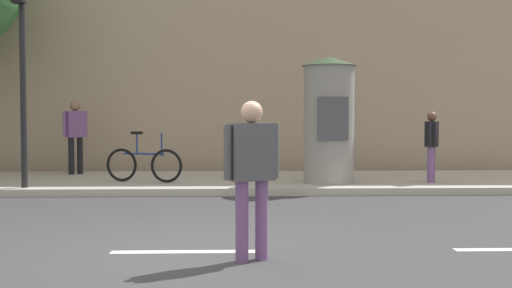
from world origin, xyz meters
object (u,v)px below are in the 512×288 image
Objects in this scene: bicycle_leaning at (144,164)px; pedestrian_with_backpack at (252,166)px; pedestrian_in_light_jacket at (75,130)px; pedestrian_in_red_top at (432,142)px; traffic_light at (20,39)px; poster_column at (329,119)px.

pedestrian_with_backpack is at bearing -72.28° from bicycle_leaning.
pedestrian_in_light_jacket is 8.42m from pedestrian_in_red_top.
pedestrian_in_light_jacket is at bearing 135.41° from bicycle_leaning.
traffic_light is 1.62× the size of poster_column.
pedestrian_in_red_top is at bearing 5.83° from traffic_light.
traffic_light is 2.88× the size of pedestrian_in_red_top.
traffic_light is 6.44m from poster_column.
pedestrian_in_red_top is at bearing 58.39° from pedestrian_with_backpack.
pedestrian_with_backpack is at bearing -64.69° from pedestrian_in_light_jacket.
traffic_light reaches higher than pedestrian_in_light_jacket.
pedestrian_with_backpack is at bearing -121.61° from pedestrian_in_red_top.
pedestrian_in_light_jacket reaches higher than pedestrian_in_red_top.
traffic_light is at bearing -174.17° from pedestrian_in_red_top.
traffic_light is 3.54m from pedestrian_in_light_jacket.
pedestrian_with_backpack is 7.69m from pedestrian_in_red_top.
bicycle_leaning is at bearing 177.96° from pedestrian_in_red_top.
bicycle_leaning is (1.94, -1.92, -0.68)m from pedestrian_in_light_jacket.
bicycle_leaning is at bearing -44.59° from pedestrian_in_light_jacket.
bicycle_leaning is (2.22, 1.08, -2.54)m from traffic_light.
pedestrian_with_backpack reaches higher than pedestrian_in_red_top.
traffic_light is at bearing -154.07° from bicycle_leaning.
pedestrian_in_red_top is (2.22, 0.02, -0.49)m from poster_column.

